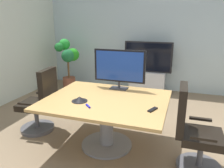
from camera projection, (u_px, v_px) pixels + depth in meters
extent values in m
plane|color=#7A664C|center=(115.00, 146.00, 3.31)|extent=(7.17, 7.17, 0.00)
cube|color=#9EB2B7|center=(152.00, 35.00, 5.71)|extent=(5.86, 0.10, 2.87)
cube|color=#B2894C|center=(106.00, 100.00, 3.14)|extent=(1.72, 1.39, 0.04)
cylinder|color=slate|center=(107.00, 124.00, 3.25)|extent=(0.20, 0.20, 0.71)
cylinder|color=slate|center=(107.00, 144.00, 3.35)|extent=(0.76, 0.76, 0.03)
cylinder|color=#4C4C51|center=(38.00, 128.00, 3.81)|extent=(0.56, 0.56, 0.06)
cylinder|color=#4C4C51|center=(37.00, 117.00, 3.75)|extent=(0.07, 0.07, 0.36)
cube|color=black|center=(35.00, 105.00, 3.69)|extent=(0.52, 0.52, 0.10)
cube|color=black|center=(48.00, 87.00, 3.53)|extent=(0.13, 0.46, 0.60)
cube|color=black|center=(44.00, 93.00, 3.89)|extent=(0.28, 0.07, 0.03)
cube|color=black|center=(26.00, 104.00, 3.41)|extent=(0.28, 0.07, 0.03)
cylinder|color=#4C4C51|center=(198.00, 167.00, 2.81)|extent=(0.56, 0.56, 0.06)
cylinder|color=#4C4C51|center=(200.00, 153.00, 2.75)|extent=(0.07, 0.07, 0.36)
cube|color=black|center=(202.00, 137.00, 2.68)|extent=(0.49, 0.49, 0.10)
cube|color=black|center=(182.00, 109.00, 2.67)|extent=(0.10, 0.46, 0.60)
cube|color=black|center=(203.00, 139.00, 2.42)|extent=(0.28, 0.05, 0.03)
cube|color=black|center=(200.00, 119.00, 2.89)|extent=(0.28, 0.05, 0.03)
cube|color=#333338|center=(119.00, 88.00, 3.59)|extent=(0.28, 0.18, 0.02)
cylinder|color=#333338|center=(119.00, 85.00, 3.58)|extent=(0.04, 0.04, 0.10)
cube|color=black|center=(119.00, 66.00, 3.50)|extent=(0.84, 0.04, 0.52)
cube|color=navy|center=(119.00, 66.00, 3.48)|extent=(0.77, 0.01, 0.47)
cube|color=#B7BABC|center=(147.00, 82.00, 5.72)|extent=(0.90, 0.36, 0.55)
cube|color=black|center=(148.00, 57.00, 5.52)|extent=(1.20, 0.06, 0.76)
cube|color=black|center=(148.00, 57.00, 5.49)|extent=(1.12, 0.01, 0.69)
cylinder|color=brown|center=(69.00, 83.00, 6.10)|extent=(0.34, 0.34, 0.30)
cylinder|color=brown|center=(69.00, 70.00, 5.99)|extent=(0.05, 0.05, 0.44)
sphere|color=#20851B|center=(73.00, 55.00, 5.81)|extent=(0.34, 0.34, 0.34)
sphere|color=#187932|center=(73.00, 56.00, 5.98)|extent=(0.28, 0.28, 0.28)
sphere|color=green|center=(64.00, 44.00, 6.01)|extent=(0.30, 0.30, 0.30)
sphere|color=#1D702B|center=(59.00, 47.00, 5.78)|extent=(0.23, 0.23, 0.23)
sphere|color=#195D2F|center=(68.00, 56.00, 5.68)|extent=(0.33, 0.33, 0.33)
cone|color=black|center=(80.00, 99.00, 3.03)|extent=(0.19, 0.19, 0.07)
cylinder|color=black|center=(80.00, 101.00, 3.04)|extent=(0.22, 0.22, 0.01)
cube|color=black|center=(153.00, 110.00, 2.74)|extent=(0.11, 0.18, 0.02)
cube|color=#1919A5|center=(88.00, 106.00, 2.85)|extent=(0.11, 0.10, 0.02)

